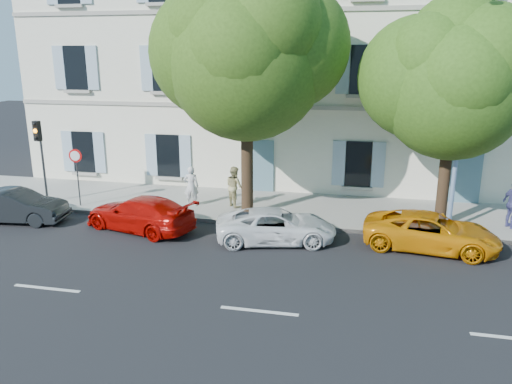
% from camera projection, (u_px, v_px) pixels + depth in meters
% --- Properties ---
extents(ground, '(90.00, 90.00, 0.00)m').
position_uv_depth(ground, '(284.00, 252.00, 16.34)').
color(ground, black).
extents(sidewalk, '(36.00, 4.50, 0.15)m').
position_uv_depth(sidewalk, '(301.00, 209.00, 20.51)').
color(sidewalk, '#A09E96').
rests_on(sidewalk, ground).
extents(kerb, '(36.00, 0.16, 0.16)m').
position_uv_depth(kerb, '(294.00, 226.00, 18.46)').
color(kerb, '#9E998E').
rests_on(kerb, ground).
extents(building, '(28.00, 7.00, 12.00)m').
position_uv_depth(building, '(319.00, 59.00, 24.32)').
color(building, white).
rests_on(building, ground).
extents(car_dark_sedan, '(3.93, 1.73, 1.25)m').
position_uv_depth(car_dark_sedan, '(16.00, 206.00, 19.05)').
color(car_dark_sedan, black).
rests_on(car_dark_sedan, ground).
extents(car_red_coupe, '(4.62, 2.88, 1.25)m').
position_uv_depth(car_red_coupe, '(140.00, 213.00, 18.21)').
color(car_red_coupe, '#AF0A05').
rests_on(car_red_coupe, ground).
extents(car_white_coupe, '(4.40, 2.72, 1.14)m').
position_uv_depth(car_white_coupe, '(276.00, 226.00, 17.07)').
color(car_white_coupe, white).
rests_on(car_white_coupe, ground).
extents(car_yellow_supercar, '(4.57, 2.56, 1.21)m').
position_uv_depth(car_yellow_supercar, '(431.00, 232.00, 16.41)').
color(car_yellow_supercar, orange).
rests_on(car_yellow_supercar, ground).
extents(tree_left, '(5.85, 5.85, 9.07)m').
position_uv_depth(tree_left, '(247.00, 61.00, 18.10)').
color(tree_left, '#3A2819').
rests_on(tree_left, sidewalk).
extents(tree_right, '(5.06, 5.06, 7.79)m').
position_uv_depth(tree_right, '(454.00, 87.00, 17.08)').
color(tree_right, '#3A2819').
rests_on(tree_right, sidewalk).
extents(traffic_light, '(0.31, 0.39, 3.48)m').
position_uv_depth(traffic_light, '(39.00, 144.00, 20.41)').
color(traffic_light, '#383A3D').
rests_on(traffic_light, sidewalk).
extents(road_sign, '(0.55, 0.10, 2.38)m').
position_uv_depth(road_sign, '(76.00, 165.00, 20.30)').
color(road_sign, '#383A3D').
rests_on(road_sign, sidewalk).
extents(street_lamp, '(0.30, 1.77, 8.32)m').
position_uv_depth(street_lamp, '(464.00, 97.00, 16.51)').
color(street_lamp, '#7293BF').
rests_on(street_lamp, sidewalk).
extents(pedestrian_a, '(0.69, 0.54, 1.67)m').
position_uv_depth(pedestrian_a, '(191.00, 186.00, 20.52)').
color(pedestrian_a, silver).
rests_on(pedestrian_a, sidewalk).
extents(pedestrian_b, '(1.02, 1.02, 1.67)m').
position_uv_depth(pedestrian_b, '(234.00, 186.00, 20.47)').
color(pedestrian_b, tan).
rests_on(pedestrian_b, sidewalk).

